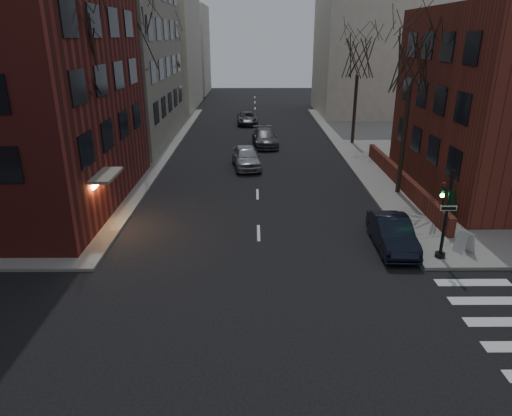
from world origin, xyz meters
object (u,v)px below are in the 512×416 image
at_px(tree_right_a, 413,60).
at_px(sandwich_board, 465,242).
at_px(streetlamp_far, 180,86).
at_px(car_lane_far, 247,118).
at_px(tree_right_b, 359,57).
at_px(streetlamp_near, 136,116).
at_px(tree_left_a, 75,55).
at_px(car_lane_gray, 265,138).
at_px(tree_left_b, 135,42).
at_px(evergreen_shrub, 454,200).
at_px(tree_left_c, 169,49).
at_px(car_lane_silver, 246,157).
at_px(traffic_signal, 444,220).
at_px(parked_sedan, 392,233).

distance_m(tree_right_a, sandwich_board, 11.29).
xyz_separation_m(streetlamp_far, car_lane_far, (7.28, 0.22, -3.57)).
distance_m(tree_right_b, streetlamp_near, 20.01).
distance_m(tree_right_a, streetlamp_near, 17.87).
distance_m(tree_left_a, car_lane_gray, 21.32).
relative_size(tree_left_b, evergreen_shrub, 5.88).
distance_m(tree_left_c, sandwich_board, 36.23).
distance_m(tree_left_a, tree_left_c, 26.00).
xyz_separation_m(tree_left_b, tree_left_c, (0.00, 14.00, -0.88)).
distance_m(tree_left_a, streetlamp_far, 28.32).
xyz_separation_m(car_lane_gray, evergreen_shrub, (9.70, -17.54, 0.33)).
height_order(tree_left_a, evergreen_shrub, tree_left_a).
bearing_deg(streetlamp_far, car_lane_gray, -49.68).
distance_m(tree_left_c, car_lane_silver, 19.03).
relative_size(traffic_signal, parked_sedan, 0.90).
bearing_deg(tree_left_a, car_lane_silver, 52.21).
bearing_deg(streetlamp_far, parked_sedan, -65.59).
distance_m(tree_left_b, streetlamp_far, 16.68).
relative_size(parked_sedan, car_lane_far, 0.92).
distance_m(car_lane_silver, car_lane_gray, 7.26).
height_order(parked_sedan, car_lane_gray, car_lane_gray).
distance_m(streetlamp_far, sandwich_board, 37.09).
height_order(tree_left_a, car_lane_silver, tree_left_a).
bearing_deg(tree_right_b, parked_sedan, -96.82).
bearing_deg(car_lane_gray, traffic_signal, -77.15).
height_order(tree_left_c, tree_right_a, same).
bearing_deg(streetlamp_far, tree_right_a, -54.69).
relative_size(tree_right_a, car_lane_gray, 1.92).
bearing_deg(streetlamp_near, tree_right_a, -13.24).
bearing_deg(parked_sedan, tree_left_b, 135.03).
bearing_deg(tree_right_a, car_lane_far, 111.87).
relative_size(tree_right_a, streetlamp_far, 1.55).
height_order(car_lane_far, sandwich_board, car_lane_far).
xyz_separation_m(tree_left_b, streetlamp_near, (0.60, -4.00, -4.68)).
distance_m(tree_right_b, car_lane_gray, 10.55).
relative_size(car_lane_far, evergreen_shrub, 2.61).
bearing_deg(traffic_signal, sandwich_board, 19.64).
bearing_deg(evergreen_shrub, car_lane_silver, 137.21).
bearing_deg(tree_left_b, car_lane_far, 64.10).
distance_m(tree_left_a, parked_sedan, 17.29).
height_order(tree_left_c, tree_right_b, tree_left_c).
height_order(tree_right_b, car_lane_silver, tree_right_b).
relative_size(tree_left_a, car_lane_far, 2.14).
relative_size(tree_left_b, tree_left_c, 1.11).
xyz_separation_m(tree_left_a, sandwich_board, (18.05, -4.54, -7.82)).
xyz_separation_m(traffic_signal, parked_sedan, (-1.74, 1.28, -1.18)).
height_order(tree_left_b, sandwich_board, tree_left_b).
bearing_deg(streetlamp_far, tree_left_b, -92.15).
height_order(streetlamp_far, car_lane_silver, streetlamp_far).
distance_m(streetlamp_near, parked_sedan, 18.90).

